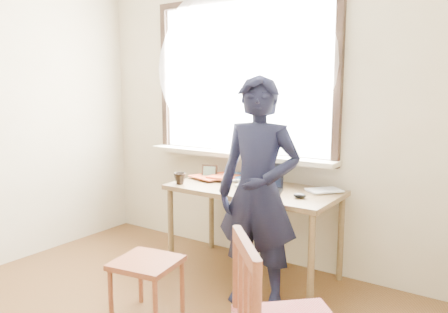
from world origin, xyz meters
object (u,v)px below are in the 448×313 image
Objects in this scene: mug_dark at (180,178)px; work_chair at (147,269)px; laptop at (263,184)px; mug_white at (251,178)px; desk at (253,197)px; person at (258,193)px.

work_chair is (0.36, -0.77, -0.43)m from mug_dark.
laptop reaches higher than work_chair.
laptop is at bearing 71.29° from work_chair.
mug_white is 1.22m from work_chair.
desk is 0.85× the size of person.
person is (0.27, -0.40, 0.15)m from desk.
laptop is 1.10m from work_chair.
mug_white is (-0.21, 0.18, -0.01)m from laptop.
mug_dark is 0.22× the size of work_chair.
desk is at bearing 21.57° from mug_dark.
desk is 13.51× the size of mug_dark.
work_chair is (-0.33, -0.96, -0.44)m from laptop.
work_chair is (-0.22, -1.00, -0.31)m from desk.
laptop is 0.23× the size of person.
desk is 0.17m from laptop.
mug_white is (-0.11, 0.14, 0.12)m from desk.
mug_white is at bearing 140.05° from laptop.
laptop is 0.28m from mug_white.
mug_white is 0.66m from person.
laptop reaches higher than desk.
desk is 3.00× the size of work_chair.
mug_dark is at bearing -141.79° from mug_white.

